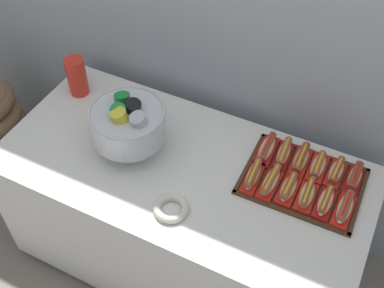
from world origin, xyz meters
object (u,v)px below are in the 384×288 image
object	(u,v)px
hot_dog_0	(253,176)
hot_dog_3	(307,195)
hot_dog_10	(336,172)
donut	(171,208)
hot_dog_11	(354,178)
hot_dog_7	(284,154)
hot_dog_8	(301,160)
hot_dog_9	(318,166)
buffet_table	(184,214)
hot_dog_2	(288,188)
hot_dog_5	(345,208)
punch_bowl	(128,123)
serving_tray	(302,182)
hot_dog_1	(271,182)
cup_stack	(77,76)
hot_dog_4	(325,202)
hot_dog_6	(267,149)

from	to	relation	value
hot_dog_0	hot_dog_3	bearing A→B (deg)	0.88
hot_dog_10	donut	bearing A→B (deg)	-139.65
hot_dog_10	hot_dog_11	distance (m)	0.08
hot_dog_7	hot_dog_8	bearing A→B (deg)	0.88
hot_dog_9	hot_dog_11	world-z (taller)	hot_dog_11
buffet_table	hot_dog_11	xyz separation A→B (m)	(0.67, 0.23, 0.39)
hot_dog_2	hot_dog_5	bearing A→B (deg)	0.88
punch_bowl	hot_dog_11	bearing A→B (deg)	14.27
hot_dog_5	hot_dog_10	distance (m)	0.18
donut	hot_dog_11	bearing A→B (deg)	36.72
hot_dog_5	punch_bowl	distance (m)	0.93
hot_dog_3	serving_tray	bearing A→B (deg)	115.32
donut	hot_dog_0	bearing A→B (deg)	50.45
buffet_table	hot_dog_8	world-z (taller)	hot_dog_8
hot_dog_0	hot_dog_3	size ratio (longest dim) A/B	1.14
hot_dog_8	hot_dog_11	xyz separation A→B (m)	(0.22, 0.00, -0.00)
hot_dog_1	hot_dog_10	bearing A→B (deg)	37.13
buffet_table	cup_stack	world-z (taller)	cup_stack
hot_dog_3	hot_dog_4	distance (m)	0.08
hot_dog_3	hot_dog_10	xyz separation A→B (m)	(0.07, 0.17, 0.00)
hot_dog_9	donut	xyz separation A→B (m)	(-0.45, -0.45, -0.02)
hot_dog_10	hot_dog_9	bearing A→B (deg)	-179.12
buffet_table	hot_dog_0	size ratio (longest dim) A/B	8.98
hot_dog_8	hot_dog_11	size ratio (longest dim) A/B	1.13
hot_dog_5	buffet_table	bearing A→B (deg)	-174.49
buffet_table	punch_bowl	distance (m)	0.56
hot_dog_0	hot_dog_5	world-z (taller)	hot_dog_5
hot_dog_4	donut	distance (m)	0.60
hot_dog_0	hot_dog_10	world-z (taller)	hot_dog_0
hot_dog_6	hot_dog_11	xyz separation A→B (m)	(0.37, 0.01, 0.00)
hot_dog_5	hot_dog_7	distance (m)	0.34
hot_dog_7	cup_stack	xyz separation A→B (m)	(-1.03, -0.02, 0.06)
hot_dog_11	hot_dog_6	bearing A→B (deg)	-179.12
hot_dog_0	punch_bowl	xyz separation A→B (m)	(-0.55, -0.06, 0.11)
hot_dog_6	hot_dog_0	bearing A→B (deg)	-89.12
punch_bowl	serving_tray	bearing A→B (deg)	11.44
hot_dog_5	punch_bowl	world-z (taller)	punch_bowl
hot_dog_1	hot_dog_6	world-z (taller)	hot_dog_1
hot_dog_4	hot_dog_3	bearing A→B (deg)	-179.12
hot_dog_1	hot_dog_7	xyz separation A→B (m)	(-0.00, 0.16, 0.00)
hot_dog_6	hot_dog_7	world-z (taller)	hot_dog_7
punch_bowl	cup_stack	xyz separation A→B (m)	(-0.42, 0.20, -0.05)
hot_dog_1	hot_dog_6	size ratio (longest dim) A/B	0.95
hot_dog_9	hot_dog_0	bearing A→B (deg)	-142.87
buffet_table	punch_bowl	size ratio (longest dim) A/B	4.93
hot_dog_7	hot_dog_3	bearing A→B (deg)	-46.85
donut	hot_dog_2	bearing A→B (deg)	36.47
punch_bowl	hot_dog_10	bearing A→B (deg)	15.40
buffet_table	hot_dog_4	xyz separation A→B (m)	(0.59, 0.06, 0.38)
buffet_table	hot_dog_9	size ratio (longest dim) A/B	9.66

